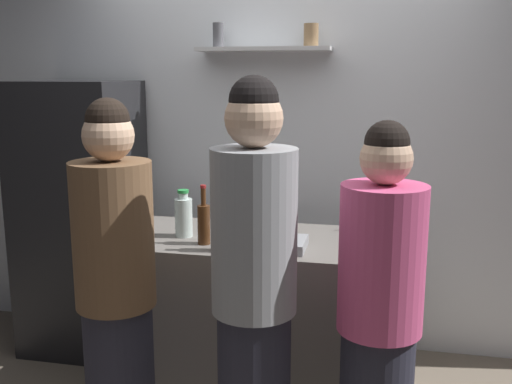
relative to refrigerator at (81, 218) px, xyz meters
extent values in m
cube|color=white|center=(1.25, 0.40, 0.44)|extent=(4.80, 0.10, 2.60)
cube|color=silver|center=(1.14, 0.24, 1.05)|extent=(0.81, 0.22, 0.02)
cylinder|color=#4C4C51|center=(0.85, 0.24, 1.13)|extent=(0.07, 0.07, 0.15)
cylinder|color=olive|center=(1.42, 0.24, 1.12)|extent=(0.09, 0.09, 0.13)
cube|color=black|center=(0.00, 0.00, 0.00)|extent=(0.68, 0.61, 1.71)
cylinder|color=#99999E|center=(0.19, -0.33, 0.09)|extent=(0.02, 0.02, 0.45)
cube|color=#66605B|center=(1.22, -0.36, -0.41)|extent=(1.53, 0.71, 0.90)
cube|color=gray|center=(1.33, -0.52, 0.06)|extent=(0.34, 0.24, 0.05)
cylinder|color=#B2B2B7|center=(1.79, -0.09, 0.10)|extent=(0.09, 0.09, 0.12)
cylinder|color=silver|center=(1.78, -0.10, 0.15)|extent=(0.03, 0.02, 0.16)
cylinder|color=silver|center=(1.79, -0.09, 0.16)|extent=(0.01, 0.02, 0.16)
cylinder|color=silver|center=(1.80, -0.08, 0.15)|extent=(0.01, 0.02, 0.16)
cylinder|color=silver|center=(1.80, -0.09, 0.16)|extent=(0.03, 0.02, 0.16)
cylinder|color=#B2BFB2|center=(0.64, -0.46, 0.15)|extent=(0.07, 0.07, 0.23)
cylinder|color=#B2BFB2|center=(0.64, -0.46, 0.30)|extent=(0.03, 0.03, 0.07)
cylinder|color=#333333|center=(0.64, -0.46, 0.35)|extent=(0.03, 0.03, 0.02)
cylinder|color=#472814|center=(0.98, -0.52, 0.14)|extent=(0.07, 0.07, 0.20)
cylinder|color=#472814|center=(0.98, -0.52, 0.29)|extent=(0.03, 0.03, 0.09)
cylinder|color=maroon|center=(0.98, -0.52, 0.34)|extent=(0.03, 0.03, 0.02)
cylinder|color=black|center=(1.09, -0.62, 0.14)|extent=(0.07, 0.07, 0.20)
cylinder|color=black|center=(1.09, -0.62, 0.28)|extent=(0.03, 0.03, 0.07)
cylinder|color=gold|center=(1.09, -0.62, 0.32)|extent=(0.03, 0.03, 0.02)
cylinder|color=silver|center=(0.83, -0.41, 0.14)|extent=(0.09, 0.09, 0.21)
cylinder|color=silver|center=(0.83, -0.41, 0.26)|extent=(0.05, 0.05, 0.03)
cylinder|color=#268C3F|center=(0.83, -0.41, 0.29)|extent=(0.06, 0.06, 0.02)
cylinder|color=brown|center=(0.77, -1.12, 0.24)|extent=(0.34, 0.34, 0.62)
sphere|color=#D8AD8C|center=(0.77, -1.12, 0.65)|extent=(0.21, 0.21, 0.21)
sphere|color=black|center=(0.77, -1.12, 0.72)|extent=(0.18, 0.18, 0.18)
cylinder|color=gray|center=(1.38, -1.15, 0.30)|extent=(0.34, 0.34, 0.65)
sphere|color=#D8AD8C|center=(1.38, -1.15, 0.73)|extent=(0.22, 0.22, 0.22)
sphere|color=black|center=(1.38, -1.15, 0.80)|extent=(0.19, 0.19, 0.19)
cylinder|color=#D14C7F|center=(1.87, -1.06, 0.19)|extent=(0.34, 0.34, 0.59)
sphere|color=#D8AD8C|center=(1.87, -1.06, 0.58)|extent=(0.20, 0.20, 0.20)
sphere|color=black|center=(1.87, -1.06, 0.64)|extent=(0.17, 0.17, 0.17)
camera|label=1|loc=(1.85, -3.31, 0.90)|focal=41.13mm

